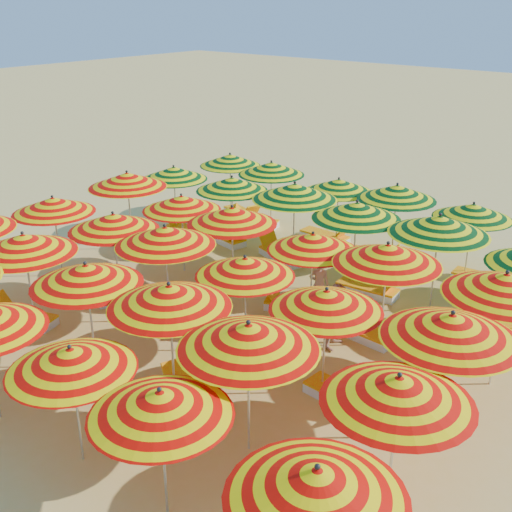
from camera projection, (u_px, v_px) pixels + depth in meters
The scene contains 51 objects.
ground at pixel (244, 319), 16.49m from camera, with size 120.00×120.00×0.00m, color #DAB561.
umbrella_3 at pixel (71, 359), 10.75m from camera, with size 2.63×2.63×2.36m.
umbrella_4 at pixel (160, 403), 9.57m from camera, with size 2.63×2.63×2.38m.
umbrella_5 at pixel (317, 484), 7.86m from camera, with size 3.10×3.10×2.49m.
umbrella_7 at pixel (24, 244), 15.08m from camera, with size 3.19×3.19×2.62m.
umbrella_8 at pixel (86, 275), 13.58m from camera, with size 2.85×2.85×2.55m.
umbrella_9 at pixel (169, 296), 12.46m from camera, with size 2.67×2.67×2.62m.
umbrella_10 at pixel (248, 337), 10.92m from camera, with size 2.67×2.67×2.66m.
umbrella_11 at pixel (398, 390), 9.66m from camera, with size 2.82×2.82×2.53m.
umbrella_12 at pixel (53, 205), 18.21m from camera, with size 2.43×2.43×2.49m.
umbrella_13 at pixel (113, 222), 16.76m from camera, with size 2.47×2.47×2.52m.
umbrella_14 at pixel (165, 236), 15.54m from camera, with size 3.29×3.29×2.63m.
umbrella_15 at pixel (245, 267), 14.30m from camera, with size 2.68×2.68×2.40m.
umbrella_16 at pixel (326, 300), 12.67m from camera, with size 2.36×2.36×2.44m.
umbrella_17 at pixel (451, 327), 11.25m from camera, with size 3.26×3.26×2.66m.
umbrella_18 at pixel (127, 180), 20.17m from camera, with size 3.03×3.03×2.64m.
umbrella_19 at pixel (182, 203), 18.57m from camera, with size 2.45×2.45×2.43m.
umbrella_20 at pixel (232, 216), 17.11m from camera, with size 3.11×3.11×2.57m.
umbrella_21 at pixel (313, 242), 15.73m from camera, with size 2.41×2.41×2.40m.
umbrella_22 at pixel (387, 254), 14.42m from camera, with size 3.31×3.31×2.64m.
umbrella_23 at pixel (505, 285), 12.87m from camera, with size 3.02×3.02×2.66m.
umbrella_24 at pixel (174, 173), 21.73m from camera, with size 2.72×2.72×2.41m.
umbrella_25 at pixel (232, 184), 20.36m from camera, with size 3.05×3.05×2.44m.
umbrella_26 at pixel (295, 192), 18.86m from camera, with size 2.67×2.67×2.68m.
umbrella_27 at pixel (357, 211), 17.41m from camera, with size 2.75×2.75×2.61m.
umbrella_28 at pixel (439, 225), 16.07m from camera, with size 2.79×2.79×2.71m.
umbrella_30 at pixel (230, 160), 23.54m from camera, with size 2.97×2.97×2.38m.
umbrella_31 at pixel (271, 169), 22.16m from camera, with size 2.55×2.55×2.45m.
umbrella_32 at pixel (339, 186), 20.55m from camera, with size 2.82×2.82×2.34m.
umbrella_33 at pixel (397, 192), 19.25m from camera, with size 2.91×2.91×2.53m.
umbrella_34 at pixel (473, 211), 18.03m from camera, with size 2.42×2.42×2.37m.
lounger_2 at pixel (23, 317), 16.26m from camera, with size 1.83×1.09×0.69m.
lounger_3 at pixel (191, 400), 12.96m from camera, with size 1.83×1.12×0.69m.
lounger_4 at pixel (102, 291), 17.70m from camera, with size 1.82×1.18×0.69m.
lounger_5 at pixel (182, 325), 15.90m from camera, with size 1.82×1.19×0.69m.
lounger_6 at pixel (346, 397), 13.04m from camera, with size 1.77×0.71×0.69m.
lounger_7 at pixel (124, 239), 21.47m from camera, with size 1.81×0.90×0.69m.
lounger_8 at pixel (296, 304), 16.94m from camera, with size 1.82×1.26×0.69m.
lounger_9 at pixel (359, 331), 15.62m from camera, with size 1.77×0.71×0.69m.
lounger_10 at pixel (187, 231), 22.20m from camera, with size 1.74×0.61×0.69m.
lounger_11 at pixel (225, 238), 21.54m from camera, with size 1.81×0.90×0.69m.
lounger_12 at pixel (280, 255), 20.14m from camera, with size 1.83×1.08×0.69m.
lounger_13 at pixel (369, 289), 17.80m from camera, with size 1.78×0.76×0.69m.
lounger_14 at pixel (500, 328), 15.75m from camera, with size 1.82×0.95×0.69m.
lounger_15 at pixel (243, 214), 23.92m from camera, with size 1.83×1.07×0.69m.
lounger_16 at pixel (253, 222), 23.08m from camera, with size 1.83×1.04×0.69m.
lounger_17 at pixel (326, 236), 21.68m from camera, with size 1.75×0.62×0.69m.
lounger_18 at pixel (373, 255), 20.16m from camera, with size 1.81×0.91×0.69m.
lounger_19 at pixel (485, 279), 18.42m from camera, with size 1.77×0.70×0.69m.
beachgoer_a at pixel (319, 285), 16.70m from camera, with size 0.53×0.35×1.45m, color tan.
beachgoer_b at pixel (338, 315), 14.96m from camera, with size 0.78×0.60×1.60m, color tan.
Camera 1 is at (9.56, -11.10, 7.76)m, focal length 45.00 mm.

